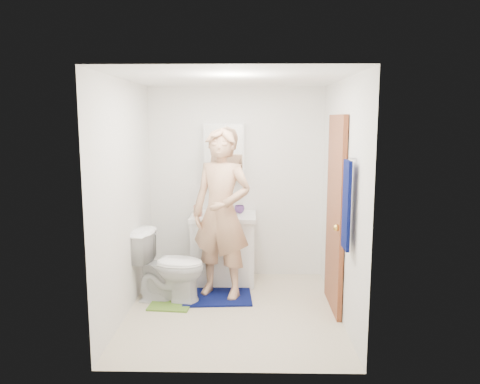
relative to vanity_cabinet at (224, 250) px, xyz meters
name	(u,v)px	position (x,y,z in m)	size (l,w,h in m)	color
floor	(233,312)	(0.15, -0.91, -0.41)	(2.20, 2.40, 0.02)	beige
ceiling	(233,77)	(0.15, -0.91, 2.01)	(2.20, 2.40, 0.02)	white
wall_back	(236,183)	(0.15, 0.30, 0.80)	(2.20, 0.02, 2.40)	silver
wall_front	(227,227)	(0.15, -2.12, 0.80)	(2.20, 0.02, 2.40)	silver
wall_left	(124,199)	(-0.96, -0.91, 0.80)	(0.02, 2.40, 2.40)	silver
wall_right	(343,200)	(1.26, -0.91, 0.80)	(0.02, 2.40, 2.40)	silver
vanity_cabinet	(224,250)	(0.00, 0.00, 0.00)	(0.75, 0.55, 0.80)	white
countertop	(223,217)	(0.00, 0.00, 0.43)	(0.79, 0.59, 0.05)	white
sink_basin	(223,215)	(0.00, 0.00, 0.44)	(0.40, 0.40, 0.03)	white
faucet	(224,207)	(0.00, 0.18, 0.51)	(0.03, 0.03, 0.12)	silver
medicine_cabinet	(224,152)	(0.00, 0.22, 1.20)	(0.50, 0.12, 0.70)	white
mirror_panel	(224,152)	(0.00, 0.16, 1.20)	(0.46, 0.01, 0.66)	white
door	(335,214)	(1.22, -0.76, 0.62)	(0.05, 0.80, 2.05)	brown
door_knob	(337,228)	(1.18, -1.08, 0.55)	(0.07, 0.07, 0.07)	gold
towel	(347,205)	(1.18, -1.48, 0.85)	(0.03, 0.24, 0.80)	#080F4B
towel_hook	(353,158)	(1.22, -1.48, 1.27)	(0.02, 0.02, 0.06)	silver
toilet	(169,266)	(-0.57, -0.63, 0.00)	(0.45, 0.78, 0.80)	white
bath_mat	(217,297)	(-0.04, -0.54, -0.39)	(0.76, 0.54, 0.02)	#080F4B
green_rug	(171,304)	(-0.54, -0.77, -0.39)	(0.44, 0.37, 0.02)	olive
soap_dispenser	(198,208)	(-0.30, -0.09, 0.55)	(0.09, 0.09, 0.20)	#C4745B
toothbrush_cup	(239,209)	(0.19, 0.10, 0.50)	(0.12, 0.12, 0.10)	#5E387D
man	(221,214)	(0.01, -0.49, 0.56)	(0.69, 0.45, 1.89)	tan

